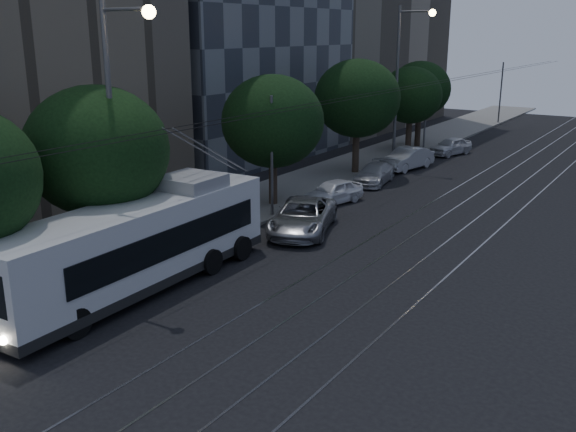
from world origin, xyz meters
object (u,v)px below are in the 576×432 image
Objects in this scene: car_white_c at (407,159)px; car_white_d at (451,146)px; pickup_silver at (303,216)px; streetlamp_near at (119,119)px; trolleybus at (141,244)px; streetlamp_far at (403,72)px; car_white_b at (374,174)px; car_white_a at (333,192)px.

car_white_d is at bearing 95.54° from car_white_c.
pickup_silver is 15.74m from car_white_c.
trolleybus is at bearing -5.20° from streetlamp_near.
car_white_d is 8.29m from streetlamp_far.
pickup_silver is 0.54× the size of streetlamp_near.
pickup_silver is 1.28× the size of car_white_b.
car_white_a is at bearing 84.67° from pickup_silver.
streetlamp_near reaches higher than car_white_b.
car_white_c is (0.00, 5.00, 0.12)m from car_white_b.
car_white_b is (-0.20, 19.50, -1.07)m from trolleybus.
trolleybus is 3.20× the size of car_white_d.
streetlamp_near is at bearing -79.88° from car_white_c.
streetlamp_near reaches higher than trolleybus.
streetlamp_far is (-0.95, 0.85, 5.60)m from car_white_c.
streetlamp_far is (-0.46, 25.28, 0.31)m from streetlamp_near.
car_white_c is (-0.19, 10.50, 0.08)m from car_white_a.
car_white_d is (0.67, 6.68, -0.07)m from car_white_c.
car_white_b is (-1.49, 10.67, -0.14)m from pickup_silver.
car_white_a is 0.86× the size of car_white_c.
car_white_d is (-0.82, 22.34, -0.09)m from pickup_silver.
car_white_c is at bearing 89.02° from trolleybus.
car_white_a is at bearing 88.60° from trolleybus.
trolleybus is 4.39m from streetlamp_near.
car_white_b is at bearing 88.57° from streetlamp_near.
pickup_silver is 1.41× the size of car_white_a.
car_white_c is at bearing 88.86° from streetlamp_near.
car_white_d is at bearing 101.41° from car_white_a.
car_white_b is at bearing -78.74° from car_white_c.
pickup_silver reaches higher than car_white_a.
trolleybus is 2.78× the size of car_white_c.
car_white_b is 8.23m from streetlamp_far.
streetlamp_near reaches higher than car_white_d.
car_white_b is (-0.19, 5.50, -0.04)m from car_white_a.
car_white_d is 0.36× the size of streetlamp_far.
car_white_d is at bearing 87.87° from streetlamp_near.
car_white_d is (0.67, 11.68, 0.05)m from car_white_b.
trolleybus reaches higher than pickup_silver.
pickup_silver reaches higher than car_white_c.
streetlamp_far is (-1.14, 11.35, 5.68)m from car_white_a.
streetlamp_far is at bearing -89.55° from car_white_d.
trolleybus is at bearing -78.27° from car_white_c.
car_white_c is at bearing 75.97° from pickup_silver.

